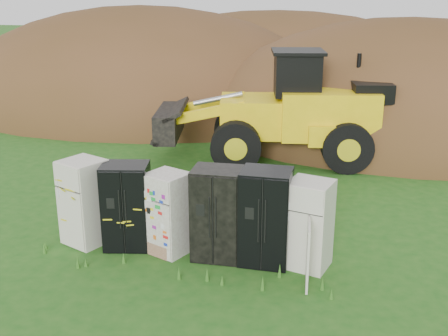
# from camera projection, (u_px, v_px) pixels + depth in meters

# --- Properties ---
(ground) EXTENTS (120.00, 120.00, 0.00)m
(ground) POSITION_uv_depth(u_px,v_px,m) (197.00, 253.00, 11.54)
(ground) COLOR #1C5316
(ground) RESTS_ON ground
(fridge_leftmost) EXTENTS (1.05, 1.03, 1.83)m
(fridge_leftmost) POSITION_uv_depth(u_px,v_px,m) (85.00, 202.00, 11.77)
(fridge_leftmost) COLOR silver
(fridge_leftmost) RESTS_ON ground
(fridge_black_side) EXTENTS (1.07, 0.92, 1.81)m
(fridge_black_side) POSITION_uv_depth(u_px,v_px,m) (127.00, 206.00, 11.59)
(fridge_black_side) COLOR black
(fridge_black_side) RESTS_ON ground
(fridge_sticker) EXTENTS (0.98, 0.95, 1.70)m
(fridge_sticker) POSITION_uv_depth(u_px,v_px,m) (169.00, 213.00, 11.36)
(fridge_sticker) COLOR silver
(fridge_sticker) RESTS_ON ground
(fridge_dark_mid) EXTENTS (0.98, 0.81, 1.87)m
(fridge_dark_mid) POSITION_uv_depth(u_px,v_px,m) (217.00, 214.00, 11.13)
(fridge_dark_mid) COLOR black
(fridge_dark_mid) RESTS_ON ground
(fridge_black_right) EXTENTS (0.97, 0.81, 1.91)m
(fridge_black_right) POSITION_uv_depth(u_px,v_px,m) (266.00, 217.00, 10.91)
(fridge_black_right) COLOR black
(fridge_black_right) RESTS_ON ground
(fridge_open_door) EXTENTS (0.96, 0.92, 1.76)m
(fridge_open_door) POSITION_uv_depth(u_px,v_px,m) (309.00, 225.00, 10.76)
(fridge_open_door) COLOR silver
(fridge_open_door) RESTS_ON ground
(wheel_loader) EXTENTS (7.47, 4.13, 3.41)m
(wheel_loader) POSITION_uv_depth(u_px,v_px,m) (268.00, 107.00, 17.15)
(wheel_loader) COLOR yellow
(wheel_loader) RESTS_ON ground
(dirt_mound_right) EXTENTS (15.78, 11.57, 8.34)m
(dirt_mound_right) POSITION_uv_depth(u_px,v_px,m) (403.00, 130.00, 21.25)
(dirt_mound_right) COLOR #4A3217
(dirt_mound_right) RESTS_ON ground
(dirt_mound_left) EXTENTS (17.96, 13.47, 8.82)m
(dirt_mound_left) POSITION_uv_depth(u_px,v_px,m) (144.00, 104.00, 25.93)
(dirt_mound_left) COLOR #4A3217
(dirt_mound_left) RESTS_ON ground
(dirt_mound_back) EXTENTS (20.40, 13.60, 8.11)m
(dirt_mound_back) POSITION_uv_depth(u_px,v_px,m) (276.00, 91.00, 29.19)
(dirt_mound_back) COLOR #4A3217
(dirt_mound_back) RESTS_ON ground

